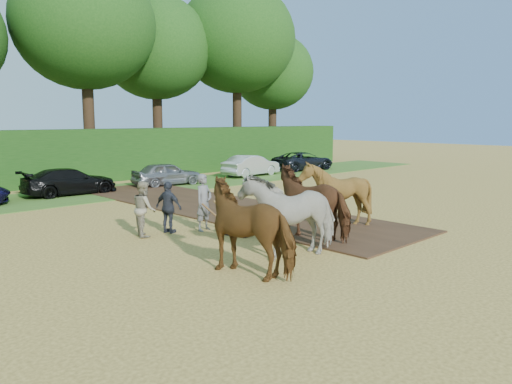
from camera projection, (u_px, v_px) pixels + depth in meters
name	position (u px, v px, depth m)	size (l,w,h in m)	color
ground	(337.00, 244.00, 14.28)	(120.00, 120.00, 0.00)	gold
earth_strip	(220.00, 207.00, 20.29)	(4.50, 17.00, 0.05)	#472D1C
grass_verge	(104.00, 193.00, 24.24)	(50.00, 5.00, 0.03)	#38601E
hedgerow	(64.00, 157.00, 27.23)	(46.00, 1.60, 3.00)	#14380F
spectator_near	(144.00, 209.00, 15.19)	(0.83, 0.65, 1.71)	tan
spectator_far	(169.00, 207.00, 15.61)	(0.96, 0.40, 1.63)	#242730
plough_team	(299.00, 207.00, 14.07)	(7.34, 5.96, 2.19)	brown
parked_cars	(109.00, 178.00, 24.62)	(36.23, 3.12, 1.41)	silver
treeline	(1.00, 19.00, 27.25)	(48.70, 10.60, 14.21)	#382616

